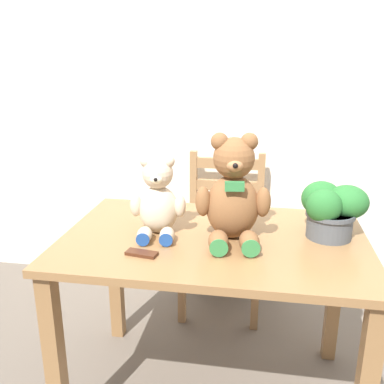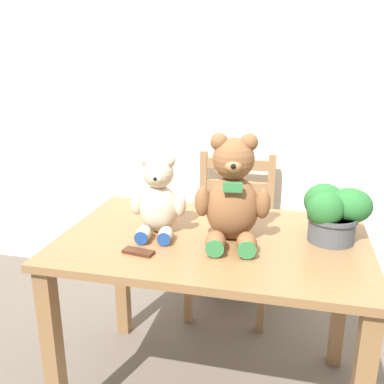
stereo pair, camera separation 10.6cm
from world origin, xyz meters
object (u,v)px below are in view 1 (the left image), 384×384
at_px(potted_plant, 331,208).
at_px(chocolate_bar, 142,253).
at_px(teddy_bear_left, 158,201).
at_px(teddy_bear_right, 233,195).
at_px(wooden_chair_behind, 223,233).

height_order(potted_plant, chocolate_bar, potted_plant).
relative_size(teddy_bear_left, teddy_bear_right, 0.77).
bearing_deg(teddy_bear_left, chocolate_bar, 79.83).
distance_m(teddy_bear_right, chocolate_bar, 0.40).
bearing_deg(chocolate_bar, teddy_bear_right, 33.71).
distance_m(wooden_chair_behind, teddy_bear_right, 0.89).
bearing_deg(wooden_chair_behind, potted_plant, 125.41).
xyz_separation_m(teddy_bear_right, potted_plant, (0.37, 0.09, -0.06)).
relative_size(wooden_chair_behind, potted_plant, 3.59).
xyz_separation_m(teddy_bear_left, potted_plant, (0.66, 0.08, -0.02)).
height_order(teddy_bear_right, chocolate_bar, teddy_bear_right).
bearing_deg(potted_plant, chocolate_bar, -156.96).
bearing_deg(potted_plant, teddy_bear_right, -167.10).
bearing_deg(teddy_bear_right, potted_plant, -174.67).
bearing_deg(teddy_bear_right, teddy_bear_left, -8.20).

